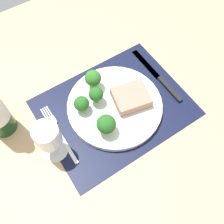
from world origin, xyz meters
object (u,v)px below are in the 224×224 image
object	(u,v)px
knife	(160,79)
wine_glass	(48,137)
plate	(115,106)
fork	(59,133)
steak	(131,97)

from	to	relation	value
knife	wine_glass	size ratio (longest dim) A/B	1.82
plate	wine_glass	distance (cm)	21.43
fork	wine_glass	size ratio (longest dim) A/B	1.52
plate	wine_glass	xyz separation A→B (cm)	(-19.93, -2.15, 7.56)
wine_glass	fork	bearing A→B (deg)	50.39
steak	wine_glass	distance (cm)	25.05
steak	plate	bearing A→B (deg)	163.67
knife	steak	bearing A→B (deg)	-171.01
steak	wine_glass	bearing A→B (deg)	-178.08
knife	wine_glass	distance (cm)	37.74
plate	wine_glass	world-z (taller)	wine_glass
knife	plate	bearing A→B (deg)	-177.81
fork	knife	distance (cm)	33.83
plate	knife	bearing A→B (deg)	1.81
steak	wine_glass	size ratio (longest dim) A/B	0.75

